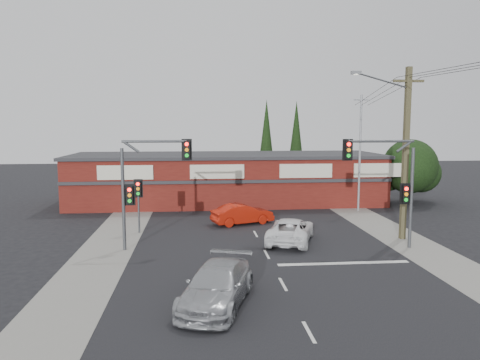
{
  "coord_description": "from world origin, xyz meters",
  "views": [
    {
      "loc": [
        -3.59,
        -23.07,
        6.74
      ],
      "look_at": [
        -1.15,
        3.0,
        3.62
      ],
      "focal_mm": 35.0,
      "sensor_mm": 36.0,
      "label": 1
    }
  ],
  "objects": [
    {
      "name": "conifer_far",
      "position": [
        7.0,
        26.0,
        5.48
      ],
      "size": [
        1.8,
        1.8,
        9.25
      ],
      "color": "#2D2116",
      "rests_on": "ground"
    },
    {
      "name": "stop_line",
      "position": [
        3.5,
        -1.5,
        0.01
      ],
      "size": [
        6.5,
        0.35,
        0.01
      ],
      "primitive_type": "cube",
      "color": "silver",
      "rests_on": "ground"
    },
    {
      "name": "ground",
      "position": [
        0.0,
        0.0,
        0.0
      ],
      "size": [
        120.0,
        120.0,
        0.0
      ],
      "primitive_type": "plane",
      "color": "black",
      "rests_on": "ground"
    },
    {
      "name": "silver_suv",
      "position": [
        -2.88,
        -6.18,
        0.75
      ],
      "size": [
        3.54,
        5.56,
        1.5
      ],
      "primitive_type": "imported",
      "rotation": [
        0.0,
        0.0,
        -0.3
      ],
      "color": "#A7AAAD",
      "rests_on": "ground"
    },
    {
      "name": "red_sedan",
      "position": [
        -0.52,
        8.02,
        0.69
      ],
      "size": [
        4.44,
        2.77,
        1.38
      ],
      "primitive_type": "imported",
      "rotation": [
        0.0,
        0.0,
        1.91
      ],
      "color": "#B61B0B",
      "rests_on": "ground"
    },
    {
      "name": "traffic_mast_left",
      "position": [
        -6.43,
        2.0,
        3.93
      ],
      "size": [
        3.77,
        0.27,
        5.97
      ],
      "color": "#47494C",
      "rests_on": "ground"
    },
    {
      "name": "verge_right",
      "position": [
        8.5,
        5.0,
        0.01
      ],
      "size": [
        3.0,
        70.0,
        0.02
      ],
      "primitive_type": "cube",
      "color": "gray",
      "rests_on": "ground"
    },
    {
      "name": "lane_dashes",
      "position": [
        0.0,
        7.29,
        0.01
      ],
      "size": [
        0.12,
        52.17,
        0.01
      ],
      "color": "silver",
      "rests_on": "ground"
    },
    {
      "name": "steel_pole",
      "position": [
        9.0,
        12.0,
        4.7
      ],
      "size": [
        1.2,
        0.16,
        9.0
      ],
      "color": "gray",
      "rests_on": "ground"
    },
    {
      "name": "power_lines",
      "position": [
        8.47,
        -2.47,
        9.04
      ],
      "size": [
        2.01,
        29.0,
        1.22
      ],
      "color": "black",
      "rests_on": "ground"
    },
    {
      "name": "white_suv",
      "position": [
        1.76,
        2.89,
        0.69
      ],
      "size": [
        3.8,
        5.47,
        1.39
      ],
      "primitive_type": "imported",
      "rotation": [
        0.0,
        0.0,
        2.81
      ],
      "color": "white",
      "rests_on": "ground"
    },
    {
      "name": "conifer_near",
      "position": [
        3.5,
        24.0,
        5.48
      ],
      "size": [
        1.8,
        1.8,
        9.25
      ],
      "color": "#2D2116",
      "rests_on": "ground"
    },
    {
      "name": "pedestal_signal",
      "position": [
        -7.2,
        6.01,
        2.41
      ],
      "size": [
        0.55,
        0.27,
        3.38
      ],
      "color": "#47494C",
      "rests_on": "ground"
    },
    {
      "name": "traffic_mast_right",
      "position": [
        6.86,
        1.0,
        3.95
      ],
      "size": [
        3.96,
        0.27,
        5.97
      ],
      "color": "#47494C",
      "rests_on": "ground"
    },
    {
      "name": "utility_pole",
      "position": [
        8.36,
        2.99,
        5.4
      ],
      "size": [
        4.38,
        0.59,
        10.0
      ],
      "color": "brown",
      "rests_on": "ground"
    },
    {
      "name": "tree_cluster",
      "position": [
        14.69,
        15.44,
        2.9
      ],
      "size": [
        5.9,
        5.1,
        5.5
      ],
      "color": "#2D2116",
      "rests_on": "ground"
    },
    {
      "name": "shop_building",
      "position": [
        -0.99,
        16.99,
        2.13
      ],
      "size": [
        27.3,
        8.4,
        4.22
      ],
      "color": "#541510",
      "rests_on": "ground"
    },
    {
      "name": "verge_left",
      "position": [
        -8.5,
        5.0,
        0.01
      ],
      "size": [
        3.0,
        70.0,
        0.02
      ],
      "primitive_type": "cube",
      "color": "gray",
      "rests_on": "ground"
    },
    {
      "name": "road_strip",
      "position": [
        0.0,
        5.0,
        0.01
      ],
      "size": [
        14.0,
        70.0,
        0.01
      ],
      "primitive_type": "cube",
      "color": "black",
      "rests_on": "ground"
    }
  ]
}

